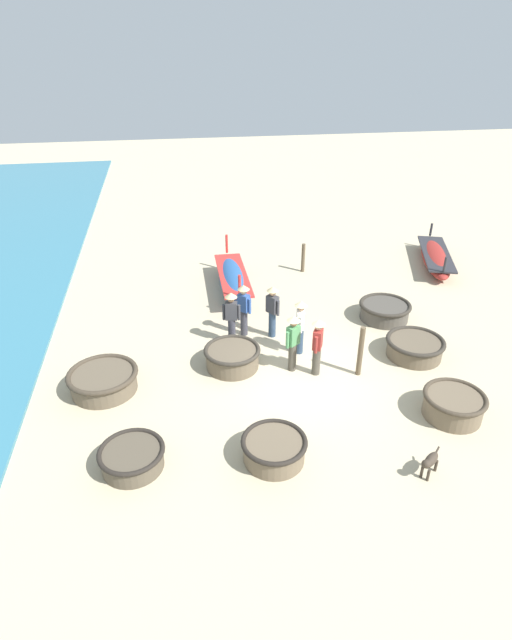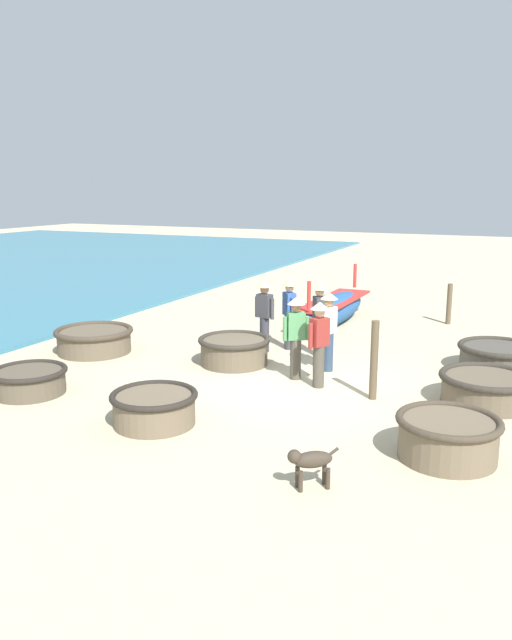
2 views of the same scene
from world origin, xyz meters
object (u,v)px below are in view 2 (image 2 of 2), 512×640
coracle_front_right (29,380)px  coracle_nearest (234,350)px  coracle_upturned (94,339)px  fisherman_by_coracle (319,339)px  long_boat_blue_hull (334,309)px  fisherman_crouching (264,311)px  mooring_post_shoreline (449,304)px  fisherman_standing_right (319,314)px  fisherman_standing_left (296,333)px  fisherman_hauling (289,309)px  mooring_post_mid_beach (374,360)px  coracle_far_left (486,387)px  coracle_front_left (154,407)px  coracle_tilted (498,356)px  fisherman_with_hat (329,326)px  coracle_weathered (448,436)px  dog (310,461)px

coracle_front_right → coracle_nearest: coracle_nearest is taller
coracle_upturned → fisherman_by_coracle: fisherman_by_coracle is taller
long_boat_blue_hull → fisherman_crouching: (-0.55, -3.58, 0.54)m
coracle_front_right → mooring_post_shoreline: (6.26, 9.45, 0.31)m
fisherman_crouching → fisherman_by_coracle: (2.01, -1.99, 0.00)m
fisherman_standing_right → coracle_nearest: bearing=-134.8°
fisherman_standing_left → fisherman_hauling: size_ratio=1.00×
mooring_post_mid_beach → coracle_far_left: bearing=16.9°
coracle_nearest → mooring_post_shoreline: 7.13m
coracle_front_left → coracle_nearest: bearing=95.9°
long_boat_blue_hull → fisherman_hauling: size_ratio=2.54×
coracle_tilted → long_boat_blue_hull: (-4.53, 2.97, 0.11)m
fisherman_with_hat → coracle_front_right: bearing=-141.1°
fisherman_hauling → fisherman_crouching: bearing=-134.5°
fisherman_standing_left → fisherman_crouching: 2.20m
coracle_front_left → coracle_weathered: (4.51, 0.63, 0.04)m
coracle_front_left → long_boat_blue_hull: bearing=87.7°
fisherman_hauling → fisherman_by_coracle: size_ratio=1.00×
coracle_front_left → fisherman_with_hat: size_ratio=0.86×
coracle_front_left → long_boat_blue_hull: long_boat_blue_hull is taller
coracle_front_right → fisherman_standing_left: bearing=34.8°
coracle_far_left → coracle_tilted: coracle_tilted is taller
fisherman_crouching → fisherman_standing_left: bearing=-49.8°
fisherman_standing_right → dog: 6.48m
mooring_post_mid_beach → dog: bearing=-88.2°
fisherman_by_coracle → fisherman_standing_right: bearing=108.9°
coracle_tilted → fisherman_standing_left: fisherman_standing_left is taller
coracle_upturned → fisherman_hauling: fisherman_hauling is taller
coracle_upturned → mooring_post_shoreline: bearing=42.9°
fisherman_hauling → fisherman_standing_right: same height
coracle_upturned → coracle_nearest: coracle_nearest is taller
coracle_far_left → coracle_upturned: (-8.60, -0.06, 0.01)m
fisherman_crouching → mooring_post_shoreline: 6.00m
mooring_post_mid_beach → coracle_weathered: bearing=-52.3°
coracle_tilted → fisherman_hauling: fisherman_hauling is taller
coracle_nearest → long_boat_blue_hull: long_boat_blue_hull is taller
coracle_front_left → fisherman_crouching: (-0.21, 4.91, 0.66)m
long_boat_blue_hull → fisherman_standing_right: 3.50m
coracle_weathered → long_boat_blue_hull: (-4.18, 7.86, 0.08)m
coracle_upturned → fisherman_by_coracle: (5.58, -0.27, 0.65)m
coracle_upturned → dog: size_ratio=3.13×
coracle_far_left → coracle_upturned: size_ratio=0.92×
coracle_upturned → long_boat_blue_hull: 6.70m
fisherman_hauling → fisherman_standing_right: (0.83, -0.25, 0.00)m
coracle_front_left → coracle_tilted: size_ratio=0.86×
coracle_front_right → coracle_nearest: bearing=52.2°
coracle_front_left → coracle_nearest: 3.69m
fisherman_hauling → fisherman_standing_left: bearing=-65.2°
fisherman_with_hat → mooring_post_mid_beach: bearing=-46.0°
coracle_front_right → long_boat_blue_hull: 8.82m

